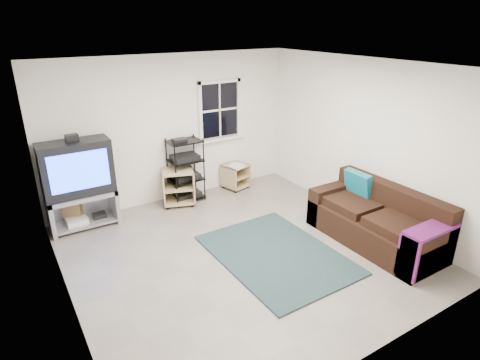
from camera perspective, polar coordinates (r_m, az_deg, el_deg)
room at (r=7.60m, az=-2.89°, el=9.39°), size 4.60×4.62×4.60m
tv_unit at (r=6.70m, az=-22.04°, el=0.33°), size 1.04×0.52×1.53m
av_rack at (r=7.35m, az=-7.70°, el=0.88°), size 0.59×0.43×1.18m
side_table_left at (r=7.33m, az=-8.82°, el=-0.63°), size 0.70×0.70×0.65m
side_table_right at (r=7.90m, az=-0.78°, el=0.82°), size 0.53×0.53×0.50m
sofa at (r=6.32m, az=18.92°, el=-5.67°), size 0.90×2.02×0.92m
shag_rug at (r=5.82m, az=5.18°, el=-10.47°), size 1.56×2.14×0.03m
paper_bag at (r=7.07m, az=-22.64°, el=-4.39°), size 0.32×0.27×0.39m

